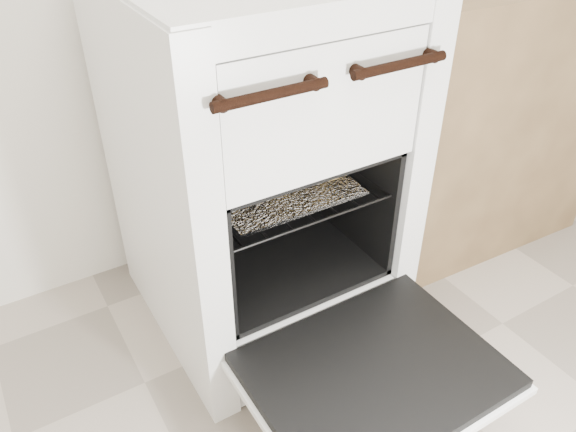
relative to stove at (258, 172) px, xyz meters
name	(u,v)px	position (x,y,z in m)	size (l,w,h in m)	color
stove	(258,172)	(0.00, 0.00, 0.00)	(0.63, 0.70, 0.97)	silver
oven_door	(374,373)	(0.00, -0.53, -0.26)	(0.57, 0.44, 0.04)	black
oven_rack	(271,182)	(0.00, -0.07, 0.00)	(0.46, 0.44, 0.01)	black
foil_sheet	(275,184)	(0.00, -0.09, 0.01)	(0.36, 0.32, 0.01)	silver
baked_rolls	(281,165)	(0.04, -0.06, 0.04)	(0.34, 0.27, 0.05)	tan
counter	(450,113)	(0.78, 0.07, -0.04)	(0.87, 0.58, 0.87)	brown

